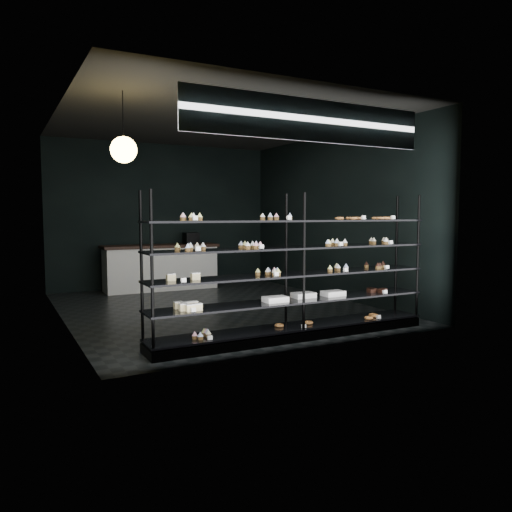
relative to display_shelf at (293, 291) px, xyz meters
name	(u,v)px	position (x,y,z in m)	size (l,w,h in m)	color
room	(215,216)	(-0.07, 2.45, 0.97)	(5.01, 6.01, 3.20)	black
display_shelf	(293,291)	(0.00, 0.00, 0.00)	(4.00, 0.50, 1.91)	black
signage	(311,120)	(-0.07, -0.48, 2.12)	(3.30, 0.05, 0.50)	#0B0D3B
pendant_lamp	(124,150)	(-1.97, 0.91, 1.82)	(0.33, 0.33, 0.90)	black
service_counter	(161,267)	(-0.28, 4.95, -0.13)	(2.49, 0.65, 1.23)	silver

